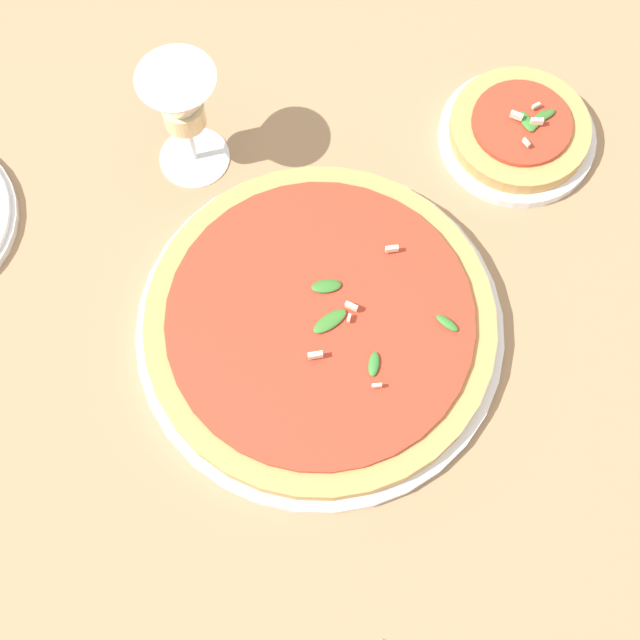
{
  "coord_description": "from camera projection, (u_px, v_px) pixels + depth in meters",
  "views": [
    {
      "loc": [
        0.11,
        -0.33,
        0.83
      ],
      "look_at": [
        0.01,
        -0.03,
        0.03
      ],
      "focal_mm": 50.0,
      "sensor_mm": 36.0,
      "label": 1
    }
  ],
  "objects": [
    {
      "name": "ground_plane",
      "position": [
        318.0,
        299.0,
        0.9
      ],
      "size": [
        6.0,
        6.0,
        0.0
      ],
      "primitive_type": "plane",
      "color": "#9E7A56"
    },
    {
      "name": "pizza_arugula_main",
      "position": [
        320.0,
        325.0,
        0.88
      ],
      "size": [
        0.37,
        0.37,
        0.05
      ],
      "color": "white",
      "rests_on": "ground_plane"
    },
    {
      "name": "pizza_personal_side",
      "position": [
        518.0,
        132.0,
        0.96
      ],
      "size": [
        0.17,
        0.17,
        0.05
      ],
      "color": "white",
      "rests_on": "ground_plane"
    },
    {
      "name": "wine_glass",
      "position": [
        182.0,
        105.0,
        0.87
      ],
      "size": [
        0.08,
        0.08,
        0.14
      ],
      "color": "white",
      "rests_on": "ground_plane"
    }
  ]
}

